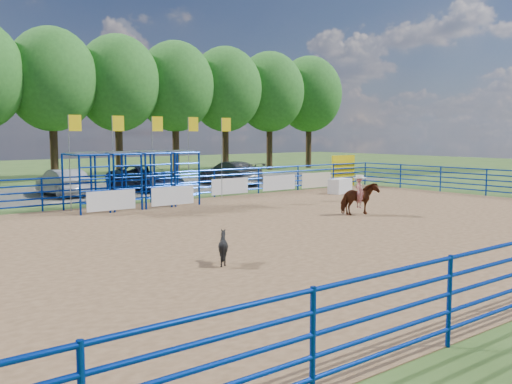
% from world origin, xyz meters
% --- Properties ---
extents(ground, '(120.00, 120.00, 0.00)m').
position_xyz_m(ground, '(0.00, 0.00, 0.00)').
color(ground, '#405E25').
rests_on(ground, ground).
extents(arena_dirt, '(30.00, 20.00, 0.02)m').
position_xyz_m(arena_dirt, '(0.00, 0.00, 0.01)').
color(arena_dirt, olive).
rests_on(arena_dirt, ground).
extents(gravel_strip, '(40.00, 10.00, 0.01)m').
position_xyz_m(gravel_strip, '(0.00, 17.00, 0.01)').
color(gravel_strip, slate).
rests_on(gravel_strip, ground).
extents(announcer_table, '(1.69, 1.10, 0.83)m').
position_xyz_m(announcer_table, '(9.70, 7.24, 0.44)').
color(announcer_table, white).
rests_on(announcer_table, arena_dirt).
extents(horse_and_rider, '(1.72, 1.09, 2.30)m').
position_xyz_m(horse_and_rider, '(4.04, 0.78, 0.82)').
color(horse_and_rider, '#5E2B12').
rests_on(horse_and_rider, arena_dirt).
extents(calf, '(0.91, 0.85, 0.86)m').
position_xyz_m(calf, '(-5.52, -3.02, 0.45)').
color(calf, black).
rests_on(calf, arena_dirt).
extents(car_b, '(1.63, 4.47, 1.46)m').
position_xyz_m(car_b, '(-3.07, 15.74, 0.74)').
color(car_b, gray).
rests_on(car_b, gravel_strip).
extents(car_c, '(3.25, 5.70, 1.50)m').
position_xyz_m(car_c, '(1.87, 15.66, 0.76)').
color(car_c, '#141C33').
rests_on(car_c, gravel_strip).
extents(car_d, '(2.24, 5.39, 1.56)m').
position_xyz_m(car_d, '(8.06, 15.66, 0.79)').
color(car_d, '#555557').
rests_on(car_d, gravel_strip).
extents(perimeter_fence, '(30.10, 20.10, 1.50)m').
position_xyz_m(perimeter_fence, '(0.00, 0.00, 0.75)').
color(perimeter_fence, '#062992').
rests_on(perimeter_fence, ground).
extents(chute_assembly, '(19.32, 2.41, 4.20)m').
position_xyz_m(chute_assembly, '(-1.90, 8.84, 1.26)').
color(chute_assembly, '#062992').
rests_on(chute_assembly, ground).
extents(treeline, '(56.40, 6.40, 11.24)m').
position_xyz_m(treeline, '(0.00, 26.00, 7.53)').
color(treeline, '#3F2B19').
rests_on(treeline, ground).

